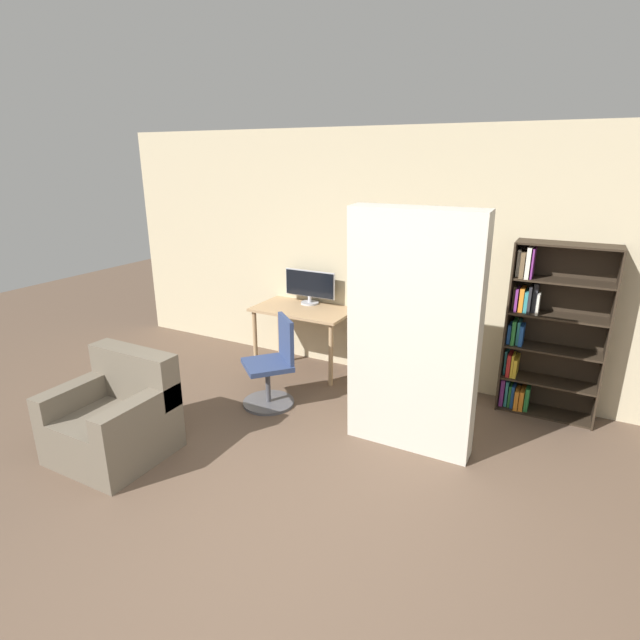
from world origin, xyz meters
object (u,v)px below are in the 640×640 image
object	(u,v)px
mattress_near	(413,336)
bookshelf	(544,333)
monitor	(310,286)
office_chair	(273,370)
armchair	(116,418)

from	to	relation	value
mattress_near	bookshelf	bearing A→B (deg)	54.50
monitor	office_chair	distance (m)	1.28
monitor	mattress_near	distance (m)	2.07
mattress_near	armchair	bearing A→B (deg)	-150.36
bookshelf	armchair	size ratio (longest dim) A/B	1.96
mattress_near	office_chair	bearing A→B (deg)	174.44
office_chair	bookshelf	bearing A→B (deg)	25.22
office_chair	armchair	world-z (taller)	office_chair
bookshelf	armchair	world-z (taller)	bookshelf
monitor	office_chair	xyz separation A→B (m)	(0.19, -1.11, -0.60)
mattress_near	monitor	bearing A→B (deg)	142.86
monitor	office_chair	size ratio (longest dim) A/B	0.71
armchair	bookshelf	bearing A→B (deg)	39.16
monitor	armchair	bearing A→B (deg)	-101.05
bookshelf	armchair	xyz separation A→B (m)	(-3.02, -2.46, -0.49)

